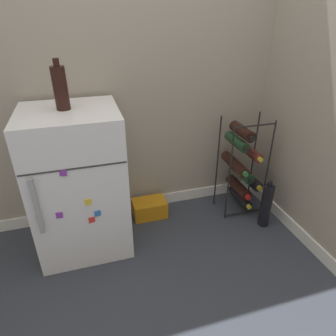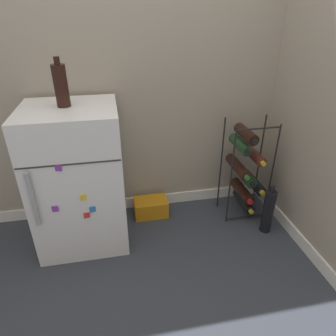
{
  "view_description": "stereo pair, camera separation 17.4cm",
  "coord_description": "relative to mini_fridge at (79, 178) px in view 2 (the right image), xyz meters",
  "views": [
    {
      "loc": [
        -0.37,
        -1.45,
        1.46
      ],
      "look_at": [
        0.15,
        0.31,
        0.48
      ],
      "focal_mm": 32.0,
      "sensor_mm": 36.0,
      "label": 1
    },
    {
      "loc": [
        -0.2,
        -1.49,
        1.46
      ],
      "look_at": [
        0.15,
        0.31,
        0.48
      ],
      "focal_mm": 32.0,
      "sensor_mm": 36.0,
      "label": 2
    }
  ],
  "objects": [
    {
      "name": "ground_plane",
      "position": [
        0.45,
        -0.28,
        -0.48
      ],
      "size": [
        14.0,
        14.0,
        0.0
      ],
      "primitive_type": "plane",
      "color": "#333842"
    },
    {
      "name": "wall_back",
      "position": [
        0.45,
        0.32,
        0.76
      ],
      "size": [
        7.02,
        0.07,
        2.5
      ],
      "color": "#9E9384",
      "rests_on": "ground_plane"
    },
    {
      "name": "mini_fridge",
      "position": [
        0.0,
        0.0,
        0.0
      ],
      "size": [
        0.57,
        0.54,
        0.95
      ],
      "color": "white",
      "rests_on": "ground_plane"
    },
    {
      "name": "wine_rack",
      "position": [
        1.2,
        0.05,
        -0.09
      ],
      "size": [
        0.33,
        0.33,
        0.77
      ],
      "color": "black",
      "rests_on": "ground_plane"
    },
    {
      "name": "soda_box",
      "position": [
        0.49,
        0.16,
        -0.41
      ],
      "size": [
        0.26,
        0.17,
        0.13
      ],
      "color": "orange",
      "rests_on": "ground_plane"
    },
    {
      "name": "fridge_top_bottle",
      "position": [
        -0.02,
        0.02,
        0.6
      ],
      "size": [
        0.08,
        0.08,
        0.28
      ],
      "color": "black",
      "rests_on": "mini_fridge"
    },
    {
      "name": "loose_bottle_floor",
      "position": [
        1.29,
        -0.2,
        -0.3
      ],
      "size": [
        0.08,
        0.08,
        0.38
      ],
      "color": "black",
      "rests_on": "ground_plane"
    }
  ]
}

